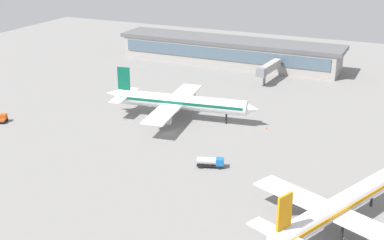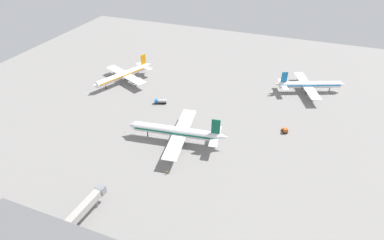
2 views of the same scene
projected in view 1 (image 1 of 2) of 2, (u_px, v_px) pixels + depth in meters
name	position (u px, v px, depth m)	size (l,w,h in m)	color
ground	(169.00, 133.00, 143.35)	(288.00, 288.00, 0.00)	gray
terminal_building	(229.00, 51.00, 212.59)	(92.24, 16.72, 10.20)	#9E9993
airplane_taxiing	(336.00, 207.00, 96.52)	(33.18, 40.05, 12.90)	white
airplane_distant	(179.00, 102.00, 152.04)	(46.77, 37.77, 14.24)	white
baggage_tug	(3.00, 118.00, 150.78)	(3.24, 3.69, 2.30)	black
fuel_truck	(210.00, 162.00, 122.67)	(6.58, 3.82, 2.50)	black
ground_crew_worker	(195.00, 94.00, 172.99)	(0.57, 0.44, 1.67)	#1E2338
jet_bridge	(269.00, 68.00, 188.10)	(4.25, 18.03, 6.74)	#9E9993
safety_cone_near_gate	(266.00, 128.00, 145.91)	(0.44, 0.44, 0.60)	#EA590C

